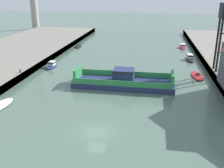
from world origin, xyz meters
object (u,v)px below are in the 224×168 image
at_px(moored_boat_mid_right, 52,65).
at_px(moored_boat_far_left, 183,46).
at_px(moored_boat_mid_left, 79,46).
at_px(moored_boat_near_right, 197,76).
at_px(moored_boat_near_left, 190,58).
at_px(chain_ferry, 124,81).

distance_m(moored_boat_mid_right, moored_boat_far_left, 45.30).
height_order(moored_boat_mid_left, moored_boat_far_left, moored_boat_far_left).
relative_size(moored_boat_near_right, moored_boat_far_left, 1.00).
xyz_separation_m(moored_boat_near_left, moored_boat_far_left, (-0.37, 16.54, -0.08)).
distance_m(moored_boat_mid_left, moored_boat_far_left, 35.02).
bearing_deg(moored_boat_mid_left, moored_boat_near_right, -37.95).
relative_size(moored_boat_mid_right, moored_boat_far_left, 0.71).
xyz_separation_m(chain_ferry, moored_boat_far_left, (15.28, 39.95, -0.58)).
bearing_deg(moored_boat_mid_right, moored_boat_near_left, 20.46).
relative_size(chain_ferry, moored_boat_near_left, 3.08).
relative_size(chain_ferry, moored_boat_near_right, 2.83).
bearing_deg(moored_boat_near_right, moored_boat_far_left, 90.48).
xyz_separation_m(moored_boat_near_right, moored_boat_far_left, (-0.26, 31.29, 0.29)).
xyz_separation_m(moored_boat_mid_left, moored_boat_mid_right, (0.42, -25.54, 0.32)).
height_order(moored_boat_near_right, moored_boat_far_left, moored_boat_far_left).
relative_size(moored_boat_near_right, moored_boat_mid_right, 1.41).
bearing_deg(chain_ferry, moored_boat_mid_left, 118.46).
bearing_deg(moored_boat_near_left, moored_boat_far_left, 91.27).
distance_m(chain_ferry, moored_boat_mid_right, 21.78).
height_order(moored_boat_near_left, moored_boat_near_right, moored_boat_near_left).
distance_m(moored_boat_near_right, moored_boat_mid_right, 34.68).
bearing_deg(moored_boat_far_left, chain_ferry, -110.93).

